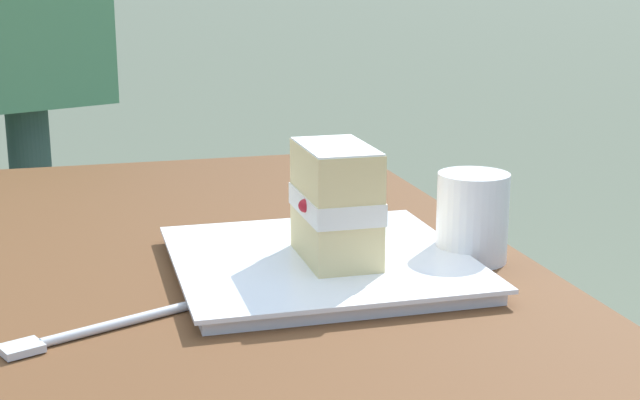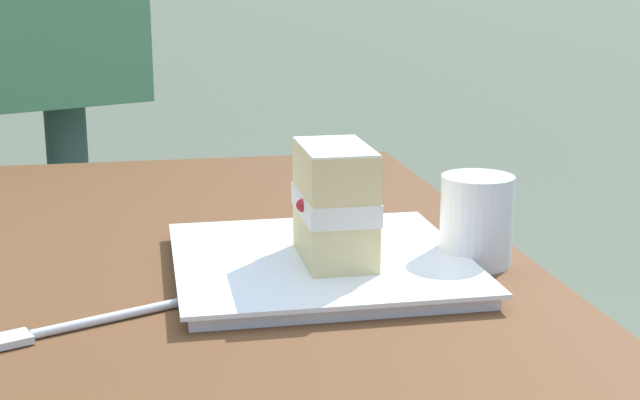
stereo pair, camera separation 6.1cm
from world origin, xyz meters
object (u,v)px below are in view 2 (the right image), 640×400
object	(u,v)px
coffee_cup	(476,219)
dessert_fork	(83,324)
dessert_plate	(320,263)
cake_slice	(335,203)

from	to	relation	value
coffee_cup	dessert_fork	bearing A→B (deg)	105.10
dessert_plate	dessert_fork	xyz separation A→B (m)	(-0.11, 0.21, -0.00)
cake_slice	coffee_cup	bearing A→B (deg)	-86.84
cake_slice	dessert_plate	bearing A→B (deg)	39.90
cake_slice	dessert_fork	distance (m)	0.25
dessert_plate	dessert_fork	bearing A→B (deg)	116.19
dessert_plate	dessert_fork	size ratio (longest dim) A/B	1.70
dessert_plate	dessert_fork	distance (m)	0.24
coffee_cup	cake_slice	bearing A→B (deg)	93.16
dessert_plate	coffee_cup	bearing A→B (deg)	-92.34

